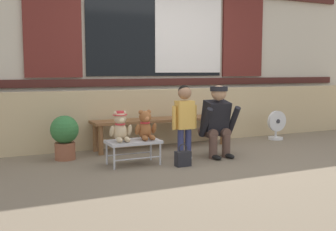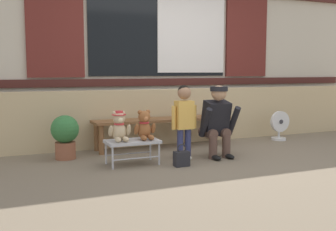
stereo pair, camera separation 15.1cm
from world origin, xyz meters
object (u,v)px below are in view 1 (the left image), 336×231
object	(u,v)px
adult_crouching	(217,121)
handbag_on_ground	(183,158)
teddy_bear_with_hat	(120,127)
floor_fan	(276,125)
wooden_bench_long	(162,123)
child_standing	(185,114)
teddy_bear_plain	(145,126)
small_display_bench	(133,143)
potted_plant	(65,135)

from	to	relation	value
adult_crouching	handbag_on_ground	xyz separation A→B (m)	(-0.66, -0.29, -0.38)
teddy_bear_with_hat	floor_fan	world-z (taller)	teddy_bear_with_hat
wooden_bench_long	child_standing	bearing A→B (deg)	-94.78
teddy_bear_plain	handbag_on_ground	xyz separation A→B (m)	(0.35, -0.32, -0.37)
small_display_bench	adult_crouching	xyz separation A→B (m)	(1.17, -0.03, 0.21)
small_display_bench	child_standing	distance (m)	0.77
child_standing	floor_fan	distance (m)	2.22
wooden_bench_long	potted_plant	distance (m)	1.48
wooden_bench_long	small_display_bench	size ratio (longest dim) A/B	3.28
teddy_bear_plain	adult_crouching	size ratio (longest dim) A/B	0.38
floor_fan	adult_crouching	bearing A→B (deg)	-155.59
teddy_bear_plain	child_standing	xyz separation A→B (m)	(0.53, -0.01, 0.13)
teddy_bear_with_hat	teddy_bear_plain	distance (m)	0.32
potted_plant	floor_fan	xyz separation A→B (m)	(3.47, 0.06, -0.08)
teddy_bear_plain	floor_fan	xyz separation A→B (m)	(2.61, 0.70, -0.23)
teddy_bear_with_hat	adult_crouching	distance (m)	1.33
small_display_bench	handbag_on_ground	bearing A→B (deg)	-32.27
floor_fan	teddy_bear_with_hat	bearing A→B (deg)	-166.63
teddy_bear_plain	child_standing	size ratio (longest dim) A/B	0.38
child_standing	adult_crouching	distance (m)	0.49
small_display_bench	potted_plant	distance (m)	0.95
potted_plant	floor_fan	size ratio (longest dim) A/B	1.19
small_display_bench	adult_crouching	distance (m)	1.19
teddy_bear_plain	potted_plant	size ratio (longest dim) A/B	0.64
small_display_bench	teddy_bear_plain	distance (m)	0.25
child_standing	handbag_on_ground	distance (m)	0.62
potted_plant	child_standing	bearing A→B (deg)	-25.00
wooden_bench_long	potted_plant	world-z (taller)	potted_plant
small_display_bench	potted_plant	world-z (taller)	potted_plant
adult_crouching	floor_fan	bearing A→B (deg)	24.41
adult_crouching	handbag_on_ground	distance (m)	0.82
potted_plant	wooden_bench_long	bearing A→B (deg)	8.52
adult_crouching	teddy_bear_with_hat	bearing A→B (deg)	178.71
teddy_bear_plain	handbag_on_ground	distance (m)	0.60
teddy_bear_with_hat	handbag_on_ground	distance (m)	0.83
adult_crouching	handbag_on_ground	size ratio (longest dim) A/B	3.49
teddy_bear_with_hat	child_standing	world-z (taller)	child_standing
adult_crouching	teddy_bear_plain	bearing A→B (deg)	178.34
handbag_on_ground	adult_crouching	bearing A→B (deg)	24.05
handbag_on_ground	child_standing	bearing A→B (deg)	59.92
potted_plant	teddy_bear_with_hat	bearing A→B (deg)	-49.91
small_display_bench	floor_fan	size ratio (longest dim) A/B	1.33
teddy_bear_plain	adult_crouching	xyz separation A→B (m)	(1.01, -0.03, 0.02)
teddy_bear_with_hat	adult_crouching	xyz separation A→B (m)	(1.33, -0.03, 0.01)
wooden_bench_long	adult_crouching	size ratio (longest dim) A/B	2.21
wooden_bench_long	adult_crouching	xyz separation A→B (m)	(0.40, -0.89, 0.11)
small_display_bench	adult_crouching	world-z (taller)	adult_crouching
teddy_bear_plain	handbag_on_ground	bearing A→B (deg)	-42.74
teddy_bear_plain	small_display_bench	bearing A→B (deg)	-179.49
adult_crouching	child_standing	bearing A→B (deg)	177.47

